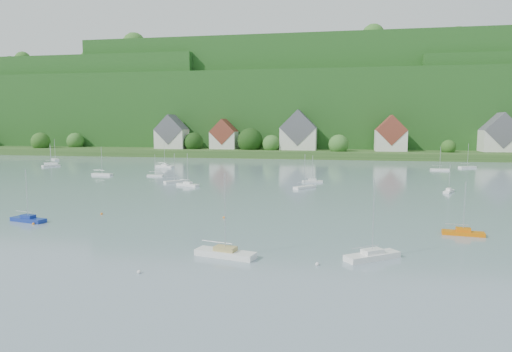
{
  "coord_description": "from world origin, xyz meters",
  "views": [
    {
      "loc": [
        23.94,
        -19.7,
        15.29
      ],
      "look_at": [
        6.38,
        75.0,
        4.0
      ],
      "focal_mm": 32.15,
      "sensor_mm": 36.0,
      "label": 1
    }
  ],
  "objects_px": {
    "near_sailboat_2": "(225,253)",
    "near_sailboat_3": "(372,255)",
    "near_sailboat_1": "(28,219)",
    "near_sailboat_5": "(463,232)"
  },
  "relations": [
    {
      "from": "near_sailboat_2",
      "to": "near_sailboat_3",
      "type": "distance_m",
      "value": 16.6
    },
    {
      "from": "near_sailboat_1",
      "to": "near_sailboat_5",
      "type": "distance_m",
      "value": 64.11
    },
    {
      "from": "near_sailboat_3",
      "to": "near_sailboat_5",
      "type": "xyz_separation_m",
      "value": [
        12.91,
        13.64,
        -0.05
      ]
    },
    {
      "from": "near_sailboat_5",
      "to": "near_sailboat_2",
      "type": "bearing_deg",
      "value": -144.45
    },
    {
      "from": "near_sailboat_2",
      "to": "near_sailboat_5",
      "type": "height_order",
      "value": "near_sailboat_2"
    },
    {
      "from": "near_sailboat_3",
      "to": "near_sailboat_5",
      "type": "distance_m",
      "value": 18.78
    },
    {
      "from": "near_sailboat_2",
      "to": "near_sailboat_3",
      "type": "relative_size",
      "value": 1.06
    },
    {
      "from": "near_sailboat_1",
      "to": "near_sailboat_3",
      "type": "xyz_separation_m",
      "value": [
        51.12,
        -10.45,
        0.02
      ]
    },
    {
      "from": "near_sailboat_1",
      "to": "near_sailboat_3",
      "type": "distance_m",
      "value": 52.17
    },
    {
      "from": "near_sailboat_1",
      "to": "near_sailboat_3",
      "type": "bearing_deg",
      "value": 1.75
    }
  ]
}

